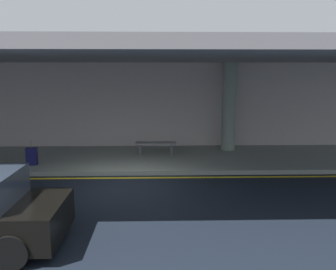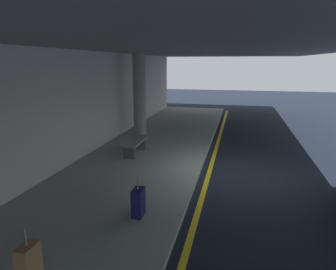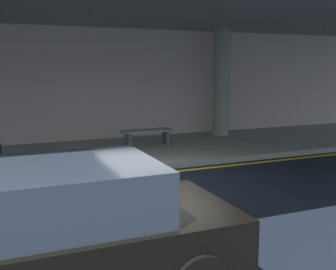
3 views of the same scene
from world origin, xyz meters
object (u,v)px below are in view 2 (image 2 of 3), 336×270
suitcase_upright_primary (138,202)px  bench_metal (135,144)px  suitcase_upright_secondary (29,264)px  support_column_left_mid (140,95)px

suitcase_upright_primary → bench_metal: 4.65m
suitcase_upright_secondary → bench_metal: size_ratio=0.56×
suitcase_upright_primary → suitcase_upright_secondary: (-2.34, 0.94, 0.00)m
support_column_left_mid → bench_metal: (-3.05, -0.80, -1.47)m
support_column_left_mid → suitcase_upright_primary: 7.94m
support_column_left_mid → suitcase_upright_secondary: size_ratio=4.06×
bench_metal → suitcase_upright_primary: bearing=-159.9°
suitcase_upright_primary → suitcase_upright_secondary: same height
suitcase_upright_secondary → bench_metal: suitcase_upright_secondary is taller
bench_metal → support_column_left_mid: bearing=14.7°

